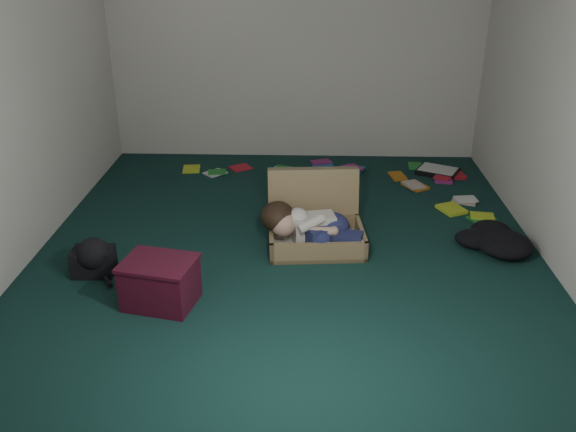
{
  "coord_description": "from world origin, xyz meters",
  "views": [
    {
      "loc": [
        0.14,
        -4.36,
        2.32
      ],
      "look_at": [
        0.0,
        -0.15,
        0.35
      ],
      "focal_mm": 38.0,
      "sensor_mm": 36.0,
      "label": 1
    }
  ],
  "objects": [
    {
      "name": "suitcase",
      "position": [
        0.21,
        0.15,
        0.17
      ],
      "size": [
        0.81,
        0.79,
        0.56
      ],
      "rotation": [
        0.0,
        0.0,
        0.08
      ],
      "color": "olive",
      "rests_on": "floor"
    },
    {
      "name": "backpack",
      "position": [
        -1.43,
        -0.47,
        0.11
      ],
      "size": [
        0.38,
        0.31,
        0.22
      ],
      "primitive_type": null,
      "rotation": [
        0.0,
        0.0,
        0.03
      ],
      "color": "black",
      "rests_on": "floor"
    },
    {
      "name": "person",
      "position": [
        0.17,
        -0.04,
        0.21
      ],
      "size": [
        0.83,
        0.39,
        0.34
      ],
      "rotation": [
        0.0,
        0.0,
        0.08
      ],
      "color": "silver",
      "rests_on": "suitcase"
    },
    {
      "name": "book_scatter",
      "position": [
        0.71,
        1.5,
        0.01
      ],
      "size": [
        3.03,
        1.61,
        0.02
      ],
      "color": "#CCE929",
      "rests_on": "floor"
    },
    {
      "name": "clothing_pile",
      "position": [
        1.7,
        0.07,
        0.08
      ],
      "size": [
        0.48,
        0.39,
        0.15
      ],
      "primitive_type": null,
      "rotation": [
        0.0,
        0.0,
        0.0
      ],
      "color": "black",
      "rests_on": "floor"
    },
    {
      "name": "wall_right",
      "position": [
        2.0,
        0.0,
        1.3
      ],
      "size": [
        0.0,
        4.5,
        4.5
      ],
      "primitive_type": "plane",
      "rotation": [
        1.57,
        0.0,
        -1.57
      ],
      "color": "silver",
      "rests_on": "ground"
    },
    {
      "name": "floor",
      "position": [
        0.0,
        0.0,
        0.0
      ],
      "size": [
        4.5,
        4.5,
        0.0
      ],
      "primitive_type": "plane",
      "color": "#102F2B",
      "rests_on": "ground"
    },
    {
      "name": "wall_front",
      "position": [
        0.0,
        -2.25,
        1.3
      ],
      "size": [
        4.5,
        0.0,
        4.5
      ],
      "primitive_type": "plane",
      "rotation": [
        -1.57,
        0.0,
        0.0
      ],
      "color": "silver",
      "rests_on": "ground"
    },
    {
      "name": "maroon_bin",
      "position": [
        -0.85,
        -0.85,
        0.17
      ],
      "size": [
        0.55,
        0.47,
        0.33
      ],
      "rotation": [
        0.0,
        0.0,
        -0.21
      ],
      "color": "#420D1E",
      "rests_on": "floor"
    },
    {
      "name": "wall_left",
      "position": [
        -2.0,
        0.0,
        1.3
      ],
      "size": [
        0.0,
        4.5,
        4.5
      ],
      "primitive_type": "plane",
      "rotation": [
        1.57,
        0.0,
        1.57
      ],
      "color": "silver",
      "rests_on": "ground"
    },
    {
      "name": "paper_tray",
      "position": [
        1.52,
        1.71,
        0.03
      ],
      "size": [
        0.5,
        0.46,
        0.06
      ],
      "rotation": [
        0.0,
        0.0,
        -0.48
      ],
      "color": "black",
      "rests_on": "floor"
    },
    {
      "name": "wall_back",
      "position": [
        0.0,
        2.25,
        1.3
      ],
      "size": [
        4.5,
        0.0,
        4.5
      ],
      "primitive_type": "plane",
      "rotation": [
        1.57,
        0.0,
        0.0
      ],
      "color": "silver",
      "rests_on": "ground"
    }
  ]
}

